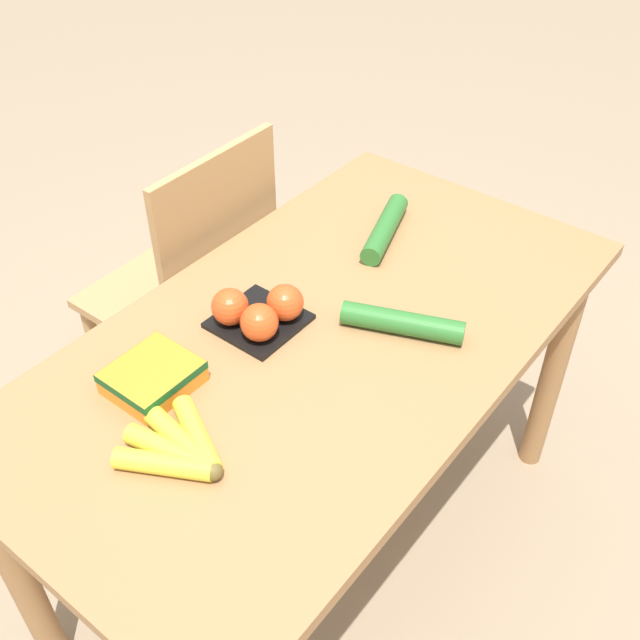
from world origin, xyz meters
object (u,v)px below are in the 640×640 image
Objects in this scene: cucumber_near at (402,323)px; carrot_bag at (152,376)px; cucumber_far at (385,229)px; banana_bunch at (180,449)px; chair at (194,291)px; tomato_pack at (258,312)px.

carrot_bag is at bearing 146.09° from cucumber_near.
carrot_bag is at bearing 174.96° from cucumber_far.
cucumber_far reaches higher than banana_bunch.
chair is 0.67m from carrot_bag.
chair is at bearing 85.48° from cucumber_near.
carrot_bag and cucumber_far have the same top height.
banana_bunch is at bearing -118.03° from carrot_bag.
chair is at bearing 63.95° from tomato_pack.
tomato_pack is 1.08× the size of carrot_bag.
carrot_bag is (-0.45, -0.40, 0.28)m from chair.
chair is 0.57m from cucumber_far.
banana_bunch is 0.49m from cucumber_near.
carrot_bag is (0.08, 0.15, 0.01)m from banana_bunch.
tomato_pack is 0.24m from carrot_bag.
chair is 5.03× the size of banana_bunch.
banana_bunch is 0.34m from tomato_pack.
cucumber_near reaches higher than banana_bunch.
banana_bunch is at bearing -172.43° from cucumber_far.
carrot_bag is at bearing 169.97° from tomato_pack.
cucumber_far is (0.73, 0.10, 0.01)m from banana_bunch.
banana_bunch is at bearing -160.56° from tomato_pack.
tomato_pack is (0.32, 0.11, 0.02)m from banana_bunch.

